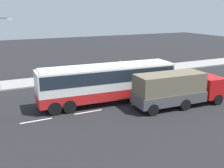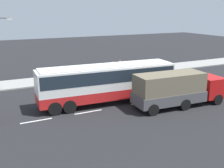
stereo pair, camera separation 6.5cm
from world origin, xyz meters
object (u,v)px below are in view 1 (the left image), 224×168
Objects in this scene: cargo_truck at (177,88)px; pedestrian_at_crossing at (114,67)px; pedestrian_near_curb at (120,65)px; coach_bus at (108,80)px.

cargo_truck is 13.29m from pedestrian_at_crossing.
pedestrian_near_curb reaches higher than pedestrian_at_crossing.
coach_bus reaches higher than pedestrian_near_curb.
pedestrian_near_curb is (1.61, 13.79, -0.52)m from cargo_truck.
pedestrian_at_crossing is at bearing 64.06° from coach_bus.
cargo_truck reaches higher than pedestrian_near_curb.
cargo_truck is (5.07, -3.46, -0.54)m from coach_bus.
coach_bus is 7.68× the size of pedestrian_near_curb.
coach_bus is 12.34m from pedestrian_near_curb.
cargo_truck is 5.23× the size of pedestrian_near_curb.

